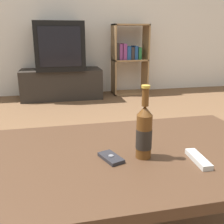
{
  "coord_description": "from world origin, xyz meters",
  "views": [
    {
      "loc": [
        -0.26,
        -0.94,
        0.88
      ],
      "look_at": [
        0.0,
        0.24,
        0.51
      ],
      "focal_mm": 42.0,
      "sensor_mm": 36.0,
      "label": 1
    }
  ],
  "objects_px": {
    "bookshelf": "(129,57)",
    "beer_bottle": "(144,132)",
    "television": "(60,46)",
    "cell_phone": "(111,158)",
    "tv_stand": "(62,84)",
    "remote_control": "(198,159)"
  },
  "relations": [
    {
      "from": "tv_stand",
      "to": "remote_control",
      "type": "distance_m",
      "value": 2.9
    },
    {
      "from": "cell_phone",
      "to": "remote_control",
      "type": "relative_size",
      "value": 0.81
    },
    {
      "from": "tv_stand",
      "to": "bookshelf",
      "type": "height_order",
      "value": "bookshelf"
    },
    {
      "from": "cell_phone",
      "to": "tv_stand",
      "type": "bearing_deg",
      "value": 72.11
    },
    {
      "from": "television",
      "to": "cell_phone",
      "type": "xyz_separation_m",
      "value": [
        0.11,
        -2.77,
        -0.29
      ]
    },
    {
      "from": "television",
      "to": "tv_stand",
      "type": "bearing_deg",
      "value": 90.0
    },
    {
      "from": "television",
      "to": "cell_phone",
      "type": "bearing_deg",
      "value": -87.81
    },
    {
      "from": "tv_stand",
      "to": "beer_bottle",
      "type": "relative_size",
      "value": 3.79
    },
    {
      "from": "bookshelf",
      "to": "cell_phone",
      "type": "distance_m",
      "value": 2.99
    },
    {
      "from": "tv_stand",
      "to": "cell_phone",
      "type": "xyz_separation_m",
      "value": [
        0.11,
        -2.77,
        0.22
      ]
    },
    {
      "from": "beer_bottle",
      "to": "cell_phone",
      "type": "bearing_deg",
      "value": 176.81
    },
    {
      "from": "bookshelf",
      "to": "beer_bottle",
      "type": "distance_m",
      "value": 2.96
    },
    {
      "from": "tv_stand",
      "to": "beer_bottle",
      "type": "xyz_separation_m",
      "value": [
        0.23,
        -2.78,
        0.32
      ]
    },
    {
      "from": "cell_phone",
      "to": "bookshelf",
      "type": "bearing_deg",
      "value": 52.84
    },
    {
      "from": "remote_control",
      "to": "bookshelf",
      "type": "bearing_deg",
      "value": 82.63
    },
    {
      "from": "television",
      "to": "remote_control",
      "type": "relative_size",
      "value": 4.1
    },
    {
      "from": "bookshelf",
      "to": "beer_bottle",
      "type": "relative_size",
      "value": 3.49
    },
    {
      "from": "beer_bottle",
      "to": "remote_control",
      "type": "xyz_separation_m",
      "value": [
        0.19,
        -0.08,
        -0.09
      ]
    },
    {
      "from": "television",
      "to": "beer_bottle",
      "type": "height_order",
      "value": "television"
    },
    {
      "from": "television",
      "to": "cell_phone",
      "type": "relative_size",
      "value": 5.07
    },
    {
      "from": "tv_stand",
      "to": "cell_phone",
      "type": "distance_m",
      "value": 2.78
    },
    {
      "from": "television",
      "to": "cell_phone",
      "type": "distance_m",
      "value": 2.79
    }
  ]
}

